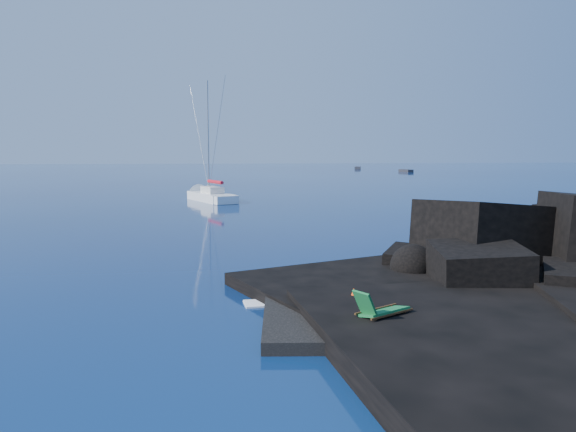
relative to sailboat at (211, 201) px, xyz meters
name	(u,v)px	position (x,y,z in m)	size (l,w,h in m)	color
ground	(257,331)	(2.03, -41.40, 0.00)	(400.00, 400.00, 0.00)	black
beach	(404,320)	(6.53, -40.90, 0.00)	(8.50, 6.00, 0.70)	black
surf_foam	(379,284)	(7.03, -36.40, 0.00)	(10.00, 8.00, 0.06)	white
sailboat	(211,201)	(0.00, 0.00, 0.00)	(2.41, 11.50, 12.06)	white
deck_chair	(384,304)	(5.47, -42.31, 0.93)	(1.67, 0.73, 1.15)	#166631
towel	(348,296)	(5.12, -39.39, 0.37)	(1.87, 0.88, 0.05)	silver
sunbather	(348,292)	(5.12, -39.39, 0.51)	(1.63, 0.40, 0.22)	tan
marker_cone	(354,296)	(5.12, -40.22, 0.61)	(0.33, 0.33, 0.51)	#FF470D
distant_boat_a	(358,169)	(37.87, 92.17, 0.00)	(1.52, 4.89, 0.65)	#29292E
distant_boat_b	(406,172)	(44.13, 70.64, 0.00)	(1.43, 4.59, 0.61)	#252529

